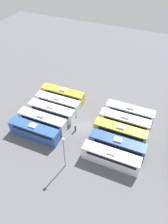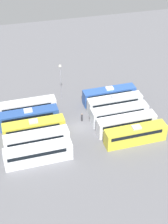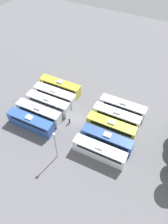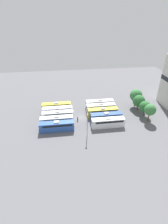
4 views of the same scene
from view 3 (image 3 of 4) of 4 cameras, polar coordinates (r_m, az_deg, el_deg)
name	(u,v)px [view 3 (image 3 of 4)]	position (r m, az deg, el deg)	size (l,w,h in m)	color
ground_plane	(78,119)	(53.65, -1.56, -1.88)	(122.70, 122.70, 0.00)	slate
bus_0	(60,86)	(59.74, -6.17, 6.68)	(2.53, 11.48, 3.60)	gold
bus_1	(55,95)	(57.49, -7.60, 4.50)	(2.53, 11.48, 3.60)	silver
bus_2	(48,103)	(55.56, -9.32, 2.31)	(2.53, 11.48, 3.60)	silver
bus_3	(39,112)	(53.85, -11.69, -0.05)	(2.53, 11.48, 3.60)	silver
bus_4	(31,122)	(52.25, -13.77, -2.55)	(2.53, 11.48, 3.60)	#2D56A8
bus_5	(123,107)	(54.68, 10.08, 1.22)	(2.53, 11.48, 3.60)	silver
bus_6	(117,116)	(52.44, 8.54, -1.13)	(2.53, 11.48, 3.60)	white
bus_7	(111,127)	(50.29, 7.12, -3.80)	(2.53, 11.48, 3.60)	gold
bus_8	(107,139)	(48.10, 6.03, -7.09)	(2.53, 11.48, 3.60)	#284C93
bus_9	(100,151)	(46.32, 4.10, -10.14)	(2.53, 11.48, 3.60)	white
worker_person	(69,121)	(52.35, -3.82, -2.28)	(0.36, 0.36, 1.78)	#333338
light_pole	(55,142)	(43.30, -7.60, -7.68)	(0.60, 0.60, 8.26)	gray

